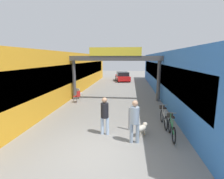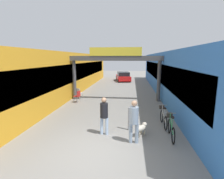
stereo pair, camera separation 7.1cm
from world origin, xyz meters
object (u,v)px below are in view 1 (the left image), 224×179
object	(u,v)px
bicycle_green_nearest	(171,127)
cafe_chair_red_nearer	(77,96)
parked_car_red	(123,77)
pedestrian_with_dog	(135,119)
bollard_post_metal	(129,118)
bicycle_silver_second	(164,117)
cafe_chair_aluminium_farther	(78,92)
dog_on_leash	(142,128)
pedestrian_companion	(105,114)

from	to	relation	value
bicycle_green_nearest	cafe_chair_red_nearer	distance (m)	7.77
cafe_chair_red_nearer	parked_car_red	xyz separation A→B (m)	(2.79, 12.94, 0.10)
pedestrian_with_dog	bollard_post_metal	size ratio (longest dim) A/B	1.56
bicycle_silver_second	bollard_post_metal	xyz separation A→B (m)	(-1.69, -0.78, 0.13)
bicycle_silver_second	cafe_chair_red_nearer	world-z (taller)	bicycle_silver_second
parked_car_red	pedestrian_with_dog	bearing A→B (deg)	-85.89
cafe_chair_red_nearer	parked_car_red	size ratio (longest dim) A/B	0.21
bicycle_green_nearest	cafe_chair_aluminium_farther	world-z (taller)	bicycle_green_nearest
dog_on_leash	pedestrian_with_dog	bearing A→B (deg)	-115.09
bicycle_silver_second	cafe_chair_aluminium_farther	xyz separation A→B (m)	(-5.92, 5.11, 0.10)
bollard_post_metal	dog_on_leash	bearing A→B (deg)	-42.46
bollard_post_metal	pedestrian_companion	bearing A→B (deg)	-150.47
pedestrian_companion	bicycle_green_nearest	size ratio (longest dim) A/B	0.99
dog_on_leash	parked_car_red	bearing A→B (deg)	95.36
cafe_chair_red_nearer	bicycle_silver_second	bearing A→B (deg)	-34.89
pedestrian_with_dog	cafe_chair_aluminium_farther	distance (m)	8.42
pedestrian_companion	bicycle_silver_second	xyz separation A→B (m)	(2.77, 1.39, -0.52)
pedestrian_companion	bicycle_silver_second	bearing A→B (deg)	26.65
bicycle_silver_second	parked_car_red	distance (m)	17.11
pedestrian_with_dog	bollard_post_metal	xyz separation A→B (m)	(-0.21, 1.25, -0.43)
pedestrian_with_dog	parked_car_red	distance (m)	18.95
bicycle_silver_second	cafe_chair_aluminium_farther	distance (m)	7.82
pedestrian_companion	bicycle_silver_second	size ratio (longest dim) A/B	0.99
pedestrian_companion	bollard_post_metal	xyz separation A→B (m)	(1.08, 0.61, -0.39)
bicycle_green_nearest	cafe_chair_aluminium_farther	distance (m)	8.80
dog_on_leash	bicycle_green_nearest	distance (m)	1.24
bollard_post_metal	bicycle_silver_second	bearing A→B (deg)	24.74
pedestrian_companion	dog_on_leash	world-z (taller)	pedestrian_companion
bicycle_green_nearest	bicycle_silver_second	world-z (taller)	same
cafe_chair_aluminium_farther	pedestrian_with_dog	bearing A→B (deg)	-58.18
bicycle_green_nearest	parked_car_red	xyz separation A→B (m)	(-2.94, 18.18, 0.21)
dog_on_leash	cafe_chair_aluminium_farther	xyz separation A→B (m)	(-4.78, 6.40, 0.21)
bollard_post_metal	pedestrian_with_dog	bearing A→B (deg)	-80.58
bicycle_green_nearest	parked_car_red	bearing A→B (deg)	99.18
bollard_post_metal	cafe_chair_red_nearer	size ratio (longest dim) A/B	1.25
bollard_post_metal	cafe_chair_aluminium_farther	distance (m)	7.25
cafe_chair_aluminium_farther	parked_car_red	world-z (taller)	parked_car_red
pedestrian_companion	bicycle_green_nearest	bearing A→B (deg)	1.47
pedestrian_companion	bicycle_green_nearest	world-z (taller)	pedestrian_companion
dog_on_leash	bicycle_silver_second	world-z (taller)	bicycle_silver_second
cafe_chair_aluminium_farther	bicycle_silver_second	bearing A→B (deg)	-40.81
cafe_chair_aluminium_farther	parked_car_red	xyz separation A→B (m)	(3.07, 11.76, 0.10)
pedestrian_with_dog	bollard_post_metal	distance (m)	1.34
pedestrian_companion	parked_car_red	size ratio (longest dim) A/B	0.39
bicycle_silver_second	dog_on_leash	bearing A→B (deg)	-131.50
bollard_post_metal	bicycle_green_nearest	bearing A→B (deg)	-16.67
pedestrian_companion	dog_on_leash	distance (m)	1.75
cafe_chair_red_nearer	pedestrian_companion	bearing A→B (deg)	-61.69
bicycle_green_nearest	bicycle_silver_second	bearing A→B (deg)	94.10
pedestrian_with_dog	cafe_chair_aluminium_farther	world-z (taller)	pedestrian_with_dog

